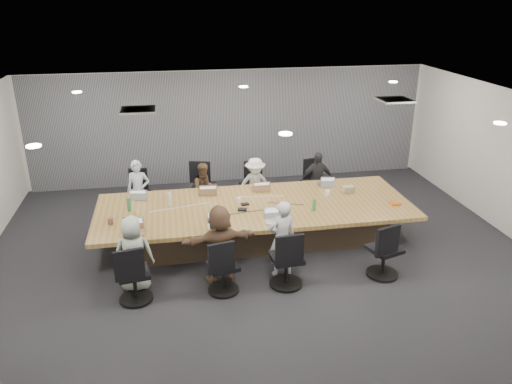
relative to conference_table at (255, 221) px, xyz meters
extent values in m
cube|color=#232328|center=(0.00, -0.50, -0.40)|extent=(10.00, 8.00, 0.00)
cube|color=white|center=(0.00, -0.50, 2.40)|extent=(10.00, 8.00, 0.00)
cube|color=beige|center=(0.00, 3.50, 1.00)|extent=(10.00, 0.00, 2.80)
cube|color=beige|center=(0.00, -4.50, 1.00)|extent=(10.00, 0.00, 2.80)
cube|color=slate|center=(0.00, 3.42, 1.00)|extent=(9.80, 0.04, 2.80)
cube|color=#4B3B2B|center=(0.00, 0.00, -0.07)|extent=(4.80, 1.40, 0.66)
cube|color=olive|center=(0.00, 0.00, 0.30)|extent=(6.00, 2.20, 0.08)
imported|color=#A5AFC0|center=(-2.24, 1.35, 0.26)|extent=(0.51, 0.36, 1.32)
cube|color=#B2B2B7|center=(-2.24, 0.80, 0.35)|extent=(0.38, 0.30, 0.02)
imported|color=#4C3826|center=(-0.85, 1.35, 0.19)|extent=(0.66, 0.56, 1.18)
cube|color=#8C6647|center=(-0.85, 0.80, 0.35)|extent=(0.37, 0.27, 0.02)
imported|color=silver|center=(0.24, 1.35, 0.22)|extent=(0.80, 0.46, 1.23)
cube|color=#8C6647|center=(0.24, 0.80, 0.35)|extent=(0.36, 0.26, 0.02)
imported|color=#28282C|center=(1.64, 1.35, 0.24)|extent=(0.77, 0.36, 1.28)
cube|color=#B2B2B7|center=(1.64, 0.80, 0.35)|extent=(0.32, 0.24, 0.02)
imported|color=#9FAC9F|center=(-2.22, -1.35, 0.24)|extent=(0.64, 0.44, 1.28)
cube|color=#8C6647|center=(-2.22, -0.80, 0.35)|extent=(0.38, 0.28, 0.02)
imported|color=brown|center=(-0.83, -1.35, 0.28)|extent=(1.30, 0.56, 1.36)
cube|color=#B2B2B7|center=(-0.83, -0.80, 0.35)|extent=(0.30, 0.21, 0.02)
imported|color=#AFADB6|center=(0.21, -1.35, 0.28)|extent=(0.55, 0.41, 1.37)
cube|color=#B2B2B7|center=(0.21, -0.80, 0.35)|extent=(0.34, 0.23, 0.02)
cylinder|color=#317844|center=(-2.35, 0.15, 0.47)|extent=(0.08, 0.08, 0.26)
cylinder|color=#317844|center=(1.03, -0.45, 0.46)|extent=(0.08, 0.08, 0.23)
cylinder|color=silver|center=(-1.61, 0.33, 0.46)|extent=(0.08, 0.08, 0.24)
cylinder|color=white|center=(-0.29, 0.18, 0.39)|extent=(0.10, 0.10, 0.10)
cylinder|color=white|center=(1.52, 0.21, 0.39)|extent=(0.11, 0.11, 0.11)
cylinder|color=brown|center=(-2.65, -0.37, 0.40)|extent=(0.12, 0.12, 0.12)
cube|color=black|center=(-0.28, -0.20, 0.36)|extent=(0.19, 0.15, 0.03)
cube|color=black|center=(-0.19, 0.05, 0.35)|extent=(0.16, 0.12, 0.03)
cube|color=black|center=(0.31, -0.55, 0.37)|extent=(0.15, 0.09, 0.05)
cube|color=gray|center=(1.98, 0.31, 0.40)|extent=(0.26, 0.18, 0.13)
cube|color=#C3560F|center=(2.65, -0.47, 0.36)|extent=(0.19, 0.13, 0.04)
camera|label=1|loc=(-1.56, -8.62, 4.15)|focal=35.00mm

